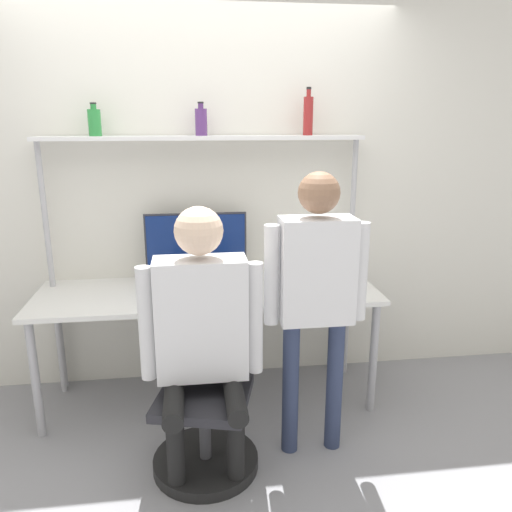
% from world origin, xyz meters
% --- Properties ---
extents(ground_plane, '(12.00, 12.00, 0.00)m').
position_xyz_m(ground_plane, '(0.00, 0.00, 0.00)').
color(ground_plane, gray).
extents(wall_back, '(8.00, 0.06, 2.70)m').
position_xyz_m(wall_back, '(0.00, 0.73, 1.35)').
color(wall_back, silver).
rests_on(wall_back, ground_plane).
extents(desk, '(2.13, 0.68, 0.76)m').
position_xyz_m(desk, '(0.00, 0.36, 0.69)').
color(desk, silver).
rests_on(desk, ground_plane).
extents(shelf_unit, '(2.03, 0.22, 1.70)m').
position_xyz_m(shelf_unit, '(0.00, 0.58, 1.45)').
color(shelf_unit, white).
rests_on(shelf_unit, ground_plane).
extents(monitor, '(0.66, 0.24, 0.46)m').
position_xyz_m(monitor, '(-0.06, 0.55, 1.00)').
color(monitor, '#333338').
rests_on(monitor, desk).
extents(laptop, '(0.34, 0.22, 0.21)m').
position_xyz_m(laptop, '(-0.05, 0.20, 0.82)').
color(laptop, '#BCBCC1').
rests_on(laptop, desk).
extents(cell_phone, '(0.07, 0.15, 0.01)m').
position_xyz_m(cell_phone, '(0.24, 0.19, 0.76)').
color(cell_phone, silver).
rests_on(cell_phone, desk).
extents(office_chair, '(0.56, 0.56, 0.89)m').
position_xyz_m(office_chair, '(-0.05, -0.29, 0.27)').
color(office_chair, black).
rests_on(office_chair, ground_plane).
extents(person_seated, '(0.62, 0.48, 1.41)m').
position_xyz_m(person_seated, '(-0.06, -0.33, 0.83)').
color(person_seated, black).
rests_on(person_seated, ground_plane).
extents(person_standing, '(0.55, 0.21, 1.56)m').
position_xyz_m(person_standing, '(0.54, -0.24, 0.98)').
color(person_standing, '#2D3856').
rests_on(person_standing, ground_plane).
extents(bottle_purple, '(0.07, 0.07, 0.20)m').
position_xyz_m(bottle_purple, '(-0.01, 0.58, 1.79)').
color(bottle_purple, '#593372').
rests_on(bottle_purple, shelf_unit).
extents(bottle_red, '(0.06, 0.06, 0.29)m').
position_xyz_m(bottle_red, '(0.67, 0.58, 1.83)').
color(bottle_red, maroon).
rests_on(bottle_red, shelf_unit).
extents(bottle_green, '(0.08, 0.08, 0.20)m').
position_xyz_m(bottle_green, '(-0.65, 0.58, 1.78)').
color(bottle_green, '#2D8C3F').
rests_on(bottle_green, shelf_unit).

